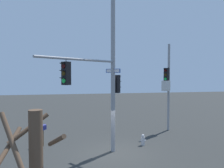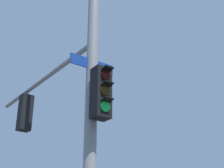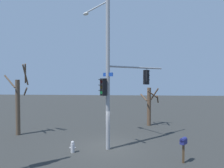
# 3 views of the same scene
# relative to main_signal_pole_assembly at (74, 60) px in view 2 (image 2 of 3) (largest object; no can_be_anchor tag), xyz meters

# --- Properties ---
(main_signal_pole_assembly) EXTENTS (6.23, 3.99, 9.96)m
(main_signal_pole_assembly) POSITION_rel_main_signal_pole_assembly_xyz_m (0.00, 0.00, 0.00)
(main_signal_pole_assembly) COLOR gray
(main_signal_pole_assembly) RESTS_ON ground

